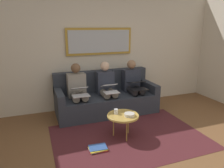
# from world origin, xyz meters

# --- Properties ---
(wall_rear) EXTENTS (6.00, 0.12, 2.60)m
(wall_rear) POSITION_xyz_m (0.00, -2.60, 1.30)
(wall_rear) COLOR beige
(wall_rear) RESTS_ON ground_plane
(area_rug) EXTENTS (2.60, 1.80, 0.01)m
(area_rug) POSITION_xyz_m (0.00, -0.85, 0.00)
(area_rug) COLOR #4C1E23
(area_rug) RESTS_ON ground_plane
(couch) EXTENTS (2.20, 0.90, 0.90)m
(couch) POSITION_xyz_m (0.00, -2.12, 0.31)
(couch) COLOR #2D333D
(couch) RESTS_ON ground_plane
(framed_mirror) EXTENTS (1.54, 0.05, 0.60)m
(framed_mirror) POSITION_xyz_m (0.00, -2.51, 1.55)
(framed_mirror) COLOR #B7892D
(coffee_table) EXTENTS (0.55, 0.55, 0.42)m
(coffee_table) POSITION_xyz_m (0.10, -0.90, 0.39)
(coffee_table) COLOR tan
(coffee_table) RESTS_ON ground_plane
(cup) EXTENTS (0.07, 0.07, 0.09)m
(cup) POSITION_xyz_m (0.19, -0.99, 0.45)
(cup) COLOR silver
(cup) RESTS_ON coffee_table
(bowl) EXTENTS (0.18, 0.18, 0.05)m
(bowl) POSITION_xyz_m (0.01, -0.83, 0.43)
(bowl) COLOR beige
(bowl) RESTS_ON coffee_table
(person_left) EXTENTS (0.38, 0.58, 1.14)m
(person_left) POSITION_xyz_m (-0.64, -2.05, 0.61)
(person_left) COLOR #2D3342
(person_left) RESTS_ON couch
(laptop_black) EXTENTS (0.35, 0.38, 0.16)m
(laptop_black) POSITION_xyz_m (-0.64, -1.81, 0.63)
(laptop_black) COLOR black
(person_middle) EXTENTS (0.38, 0.58, 1.14)m
(person_middle) POSITION_xyz_m (0.00, -2.05, 0.61)
(person_middle) COLOR #2D3342
(person_middle) RESTS_ON couch
(laptop_white) EXTENTS (0.31, 0.37, 0.16)m
(laptop_white) POSITION_xyz_m (0.00, -1.81, 0.63)
(laptop_white) COLOR white
(person_right) EXTENTS (0.38, 0.58, 1.14)m
(person_right) POSITION_xyz_m (0.64, -2.05, 0.61)
(person_right) COLOR gray
(person_right) RESTS_ON couch
(laptop_silver) EXTENTS (0.33, 0.36, 0.16)m
(laptop_silver) POSITION_xyz_m (0.64, -1.81, 0.63)
(laptop_silver) COLOR silver
(magazine_stack) EXTENTS (0.30, 0.23, 0.04)m
(magazine_stack) POSITION_xyz_m (0.63, -0.65, 0.03)
(magazine_stack) COLOR red
(magazine_stack) RESTS_ON ground_plane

